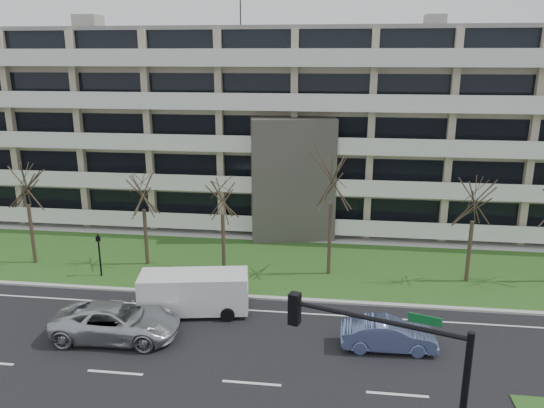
# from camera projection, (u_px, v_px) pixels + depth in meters

# --- Properties ---
(ground) EXTENTS (160.00, 160.00, 0.00)m
(ground) POSITION_uv_depth(u_px,v_px,m) (252.00, 383.00, 22.23)
(ground) COLOR black
(ground) RESTS_ON ground
(grass_verge) EXTENTS (90.00, 10.00, 0.06)m
(grass_verge) POSITION_uv_depth(u_px,v_px,m) (284.00, 265.00, 34.63)
(grass_verge) COLOR #28511B
(grass_verge) RESTS_ON ground
(curb) EXTENTS (90.00, 0.35, 0.12)m
(curb) POSITION_uv_depth(u_px,v_px,m) (275.00, 298.00, 29.85)
(curb) COLOR #B2B2AD
(curb) RESTS_ON ground
(sidewalk) EXTENTS (90.00, 2.00, 0.08)m
(sidewalk) POSITION_uv_depth(u_px,v_px,m) (292.00, 237.00, 39.88)
(sidewalk) COLOR #B2B2AD
(sidewalk) RESTS_ON ground
(lane_edge_line) EXTENTS (90.00, 0.12, 0.01)m
(lane_edge_line) POSITION_uv_depth(u_px,v_px,m) (272.00, 311.00, 28.44)
(lane_edge_line) COLOR white
(lane_edge_line) RESTS_ON ground
(apartment_building) EXTENTS (60.50, 15.10, 18.75)m
(apartment_building) POSITION_uv_depth(u_px,v_px,m) (300.00, 125.00, 44.33)
(apartment_building) COLOR #C0AD95
(apartment_building) RESTS_ON ground
(silver_pickup) EXTENTS (6.23, 3.07, 1.70)m
(silver_pickup) POSITION_uv_depth(u_px,v_px,m) (116.00, 322.00, 25.62)
(silver_pickup) COLOR #B7BABF
(silver_pickup) RESTS_ON ground
(blue_sedan) EXTENTS (4.47, 1.69, 1.46)m
(blue_sedan) POSITION_uv_depth(u_px,v_px,m) (388.00, 334.00, 24.68)
(blue_sedan) COLOR #6979B6
(blue_sedan) RESTS_ON ground
(white_van) EXTENTS (5.96, 3.07, 2.20)m
(white_van) POSITION_uv_depth(u_px,v_px,m) (195.00, 290.00, 28.00)
(white_van) COLOR white
(white_van) RESTS_ON ground
(traffic_signal) EXTENTS (5.28, 1.97, 6.38)m
(traffic_signal) POSITION_uv_depth(u_px,v_px,m) (399.00, 381.00, 15.42)
(traffic_signal) COLOR black
(traffic_signal) RESTS_ON ground
(pedestrian_signal) EXTENTS (0.30, 0.26, 2.78)m
(pedestrian_signal) POSITION_uv_depth(u_px,v_px,m) (99.00, 250.00, 32.43)
(pedestrian_signal) COLOR black
(pedestrian_signal) RESTS_ON ground
(tree_1) EXTENTS (3.59, 3.59, 7.18)m
(tree_1) POSITION_uv_depth(u_px,v_px,m) (25.00, 181.00, 33.54)
(tree_1) COLOR #382B21
(tree_1) RESTS_ON ground
(tree_2) EXTENTS (3.37, 3.37, 6.74)m
(tree_2) POSITION_uv_depth(u_px,v_px,m) (142.00, 187.00, 33.38)
(tree_2) COLOR #382B21
(tree_2) RESTS_ON ground
(tree_3) EXTENTS (3.28, 3.28, 6.57)m
(tree_3) POSITION_uv_depth(u_px,v_px,m) (222.00, 193.00, 32.64)
(tree_3) COLOR #382B21
(tree_3) RESTS_ON ground
(tree_4) EXTENTS (4.16, 4.16, 8.31)m
(tree_4) POSITION_uv_depth(u_px,v_px,m) (332.00, 174.00, 31.50)
(tree_4) COLOR #382B21
(tree_4) RESTS_ON ground
(tree_5) EXTENTS (3.45, 3.45, 6.90)m
(tree_5) POSITION_uv_depth(u_px,v_px,m) (475.00, 197.00, 30.70)
(tree_5) COLOR #382B21
(tree_5) RESTS_ON ground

